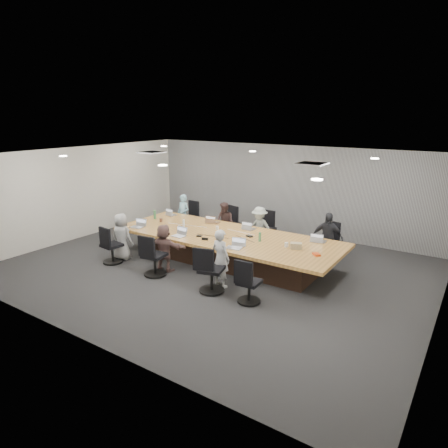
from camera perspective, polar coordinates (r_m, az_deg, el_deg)
The scene contains 41 objects.
floor at distance 10.16m, azimuth -1.26°, elevation -6.22°, with size 10.00×8.00×0.00m, color #2B2B2C.
ceiling at distance 9.48m, azimuth -1.36°, elevation 9.70°, with size 10.00×8.00×0.00m, color white.
wall_back at distance 13.13m, azimuth 8.76°, elevation 4.98°, with size 10.00×2.80×0.00m, color beige.
wall_front at distance 6.98m, azimuth -20.51°, elevation -5.30°, with size 10.00×2.80×0.00m, color beige.
wall_left at distance 13.17m, azimuth -19.50°, elevation 4.30°, with size 8.00×2.80×0.00m, color beige.
wall_right at distance 8.10m, azimuth 29.21°, elevation -3.49°, with size 8.00×2.80×0.00m, color beige.
curtain at distance 13.06m, azimuth 8.61°, elevation 4.93°, with size 9.80×0.04×2.80m, color gray.
conference_table at distance 10.40m, azimuth 0.31°, elevation -3.32°, with size 6.00×2.20×0.74m.
chair_0 at distance 13.15m, azimuth -4.85°, elevation 0.60°, with size 0.52×0.52×0.77m, color black, non-canonical shape.
chair_1 at distance 12.25m, azimuth 1.02°, elevation -0.34°, with size 0.56×0.56×0.83m, color black, non-canonical shape.
chair_2 at distance 11.68m, azimuth 5.87°, elevation -1.10°, with size 0.59×0.59×0.87m, color black, non-canonical shape.
chair_3 at distance 10.97m, azimuth 15.01°, elevation -2.95°, with size 0.52×0.52×0.77m, color black, non-canonical shape.
chair_4 at distance 10.73m, azimuth -15.71°, elevation -3.34°, with size 0.54×0.54×0.80m, color black, non-canonical shape.
chair_5 at distance 9.69m, azimuth -9.88°, elevation -4.89°, with size 0.57×0.57×0.84m, color black, non-canonical shape.
chair_6 at distance 8.69m, azimuth -1.78°, elevation -7.00°, with size 0.59×0.59×0.87m, color black, non-canonical shape.
chair_7 at distance 8.25m, azimuth 3.62°, elevation -8.78°, with size 0.50×0.50×0.75m, color black, non-canonical shape.
person_0 at distance 12.82m, azimuth -5.84°, elevation 1.37°, with size 0.47×0.31×1.29m, color #98D3E8.
laptop_0 at distance 12.39m, azimuth -7.46°, elevation 1.32°, with size 0.29×0.20×0.02m, color #B2B2B7.
person_1 at distance 11.91m, azimuth 0.12°, elevation 0.19°, with size 0.59×0.46×1.22m, color #3F2B28.
laptop_1 at distance 11.44m, azimuth -1.40°, elevation 0.25°, with size 0.31×0.21×0.02m, color #8C6647.
person_2 at distance 11.33m, azimuth 5.07°, elevation -0.63°, with size 0.80×0.46×1.24m, color #9DA69E.
laptop_2 at distance 10.83m, azimuth 3.68°, elevation -0.66°, with size 0.31×0.21×0.02m, color #B2B2B7.
person_3 at distance 10.56m, azimuth 14.50°, elevation -1.97°, with size 0.79×0.33×1.36m, color #222328.
laptop_3 at distance 10.04m, azimuth 13.48°, elevation -2.38°, with size 0.32×0.22×0.02m, color #B2B2B7.
person_4 at distance 10.88m, azimuth -14.41°, elevation -1.75°, with size 0.61×0.40×1.25m, color #999999.
laptop_4 at distance 11.20m, azimuth -12.38°, elevation -0.45°, with size 0.34×0.23×0.02m, color #B2B2B7.
person_5 at distance 9.87m, azimuth -8.54°, elevation -3.37°, with size 1.10×0.35×1.19m, color brown.
laptop_5 at distance 10.22m, azimuth -6.52°, elevation -1.73°, with size 0.33×0.23×0.02m, color #B2B2B7.
person_6 at distance 8.87m, azimuth -0.48°, elevation -4.91°, with size 0.49×0.32×1.33m, color #B0B0B0.
laptop_6 at distance 9.28m, azimuth 1.42°, elevation -3.44°, with size 0.35×0.24×0.02m, color #B2B2B7.
bottle_green_left at distance 12.00m, azimuth -9.85°, elevation 1.35°, with size 0.07×0.07×0.26m, color #3E804B.
bottle_green_right at distance 9.77m, azimuth 5.14°, elevation -1.85°, with size 0.06×0.06×0.23m, color #3E804B.
bottle_clear at distance 11.05m, azimuth -5.78°, elevation 0.12°, with size 0.06×0.06×0.20m, color silver.
cup_white_far at distance 10.74m, azimuth -0.97°, elevation -0.55°, with size 0.08×0.08×0.09m, color white.
cup_white_near at distance 9.47m, azimuth 8.90°, elevation -2.95°, with size 0.08×0.08×0.11m, color white.
mug_brown at distance 11.66m, azimuth -8.98°, elevation 0.58°, with size 0.09×0.09×0.11m, color brown.
mic_left at distance 10.16m, azimuth -3.56°, elevation -1.72°, with size 0.13×0.09×0.03m, color black.
mic_right at distance 10.15m, azimuth 3.64°, elevation -1.73°, with size 0.16×0.11×0.03m, color black.
stapler at distance 9.87m, azimuth -2.74°, elevation -2.14°, with size 0.16×0.04×0.06m, color black.
canvas_bag at distance 9.38m, azimuth 10.26°, elevation -3.08°, with size 0.26×0.16×0.14m, color tan.
snack_packet at distance 9.06m, azimuth 13.06°, elevation -4.25°, with size 0.19×0.12×0.04m, color #DB410F.
Camera 1 is at (5.40, -7.73, 3.76)m, focal length 32.00 mm.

